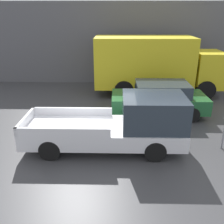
{
  "coord_description": "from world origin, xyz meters",
  "views": [
    {
      "loc": [
        0.52,
        -8.8,
        4.61
      ],
      "look_at": [
        0.33,
        0.2,
        0.99
      ],
      "focal_mm": 40.0,
      "sensor_mm": 36.0,
      "label": 1
    }
  ],
  "objects": [
    {
      "name": "ground_plane",
      "position": [
        0.0,
        0.0,
        0.0
      ],
      "size": [
        60.0,
        60.0,
        0.0
      ],
      "primitive_type": "plane",
      "color": "#3D3D3F"
    },
    {
      "name": "building_wall",
      "position": [
        0.0,
        8.26,
        2.62
      ],
      "size": [
        28.0,
        0.15,
        5.25
      ],
      "color": "#56565B",
      "rests_on": "ground"
    },
    {
      "name": "pickup_truck",
      "position": [
        0.67,
        -0.8,
        0.91
      ],
      "size": [
        5.61,
        1.95,
        1.97
      ],
      "color": "silver",
      "rests_on": "ground"
    },
    {
      "name": "car",
      "position": [
        2.51,
        2.4,
        0.8
      ],
      "size": [
        4.4,
        1.99,
        1.57
      ],
      "color": "#1E592D",
      "rests_on": "ground"
    },
    {
      "name": "delivery_truck",
      "position": [
        2.65,
        5.72,
        1.81
      ],
      "size": [
        7.29,
        2.41,
        3.32
      ],
      "color": "gold",
      "rests_on": "ground"
    }
  ]
}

